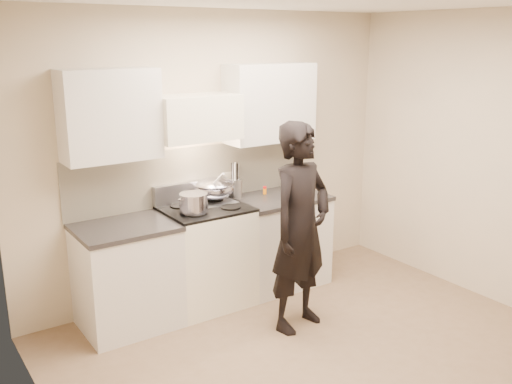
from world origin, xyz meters
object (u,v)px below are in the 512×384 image
stove (206,255)px  person (300,228)px  utensil_crock (235,187)px  wok (213,188)px  counter_right (278,240)px

stove → person: person is taller
utensil_crock → person: size_ratio=0.19×
stove → utensil_crock: bearing=24.0°
person → utensil_crock: bearing=76.8°
wok → utensil_crock: wok is taller
stove → utensil_crock: size_ratio=2.78×
counter_right → utensil_crock: (-0.38, 0.20, 0.57)m
counter_right → wok: bearing=167.7°
wok → utensil_crock: 0.29m
wok → person: person is taller
utensil_crock → person: bearing=-90.2°
stove → person: bearing=-61.7°
stove → counter_right: size_ratio=1.04×
counter_right → utensil_crock: size_ratio=2.67×
counter_right → person: size_ratio=0.51×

